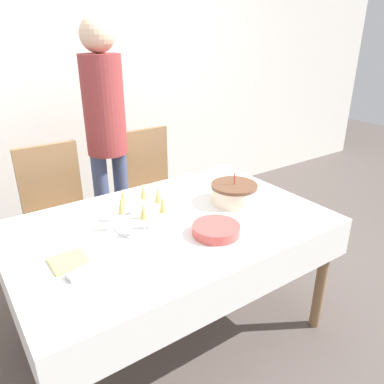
# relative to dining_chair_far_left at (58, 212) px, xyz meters

# --- Properties ---
(ground_plane) EXTENTS (12.00, 12.00, 0.00)m
(ground_plane) POSITION_rel_dining_chair_far_left_xyz_m (0.35, -0.84, -0.54)
(ground_plane) COLOR #564C47
(wall_back) EXTENTS (8.00, 0.05, 2.70)m
(wall_back) POSITION_rel_dining_chair_far_left_xyz_m (0.35, 0.81, 0.81)
(wall_back) COLOR silver
(wall_back) RESTS_ON ground_plane
(dining_table) EXTENTS (1.61, 1.05, 0.73)m
(dining_table) POSITION_rel_dining_chair_far_left_xyz_m (0.35, -0.84, 0.09)
(dining_table) COLOR white
(dining_table) RESTS_ON ground_plane
(dining_chair_far_left) EXTENTS (0.43, 0.43, 0.98)m
(dining_chair_far_left) POSITION_rel_dining_chair_far_left_xyz_m (0.00, 0.00, 0.00)
(dining_chair_far_left) COLOR olive
(dining_chair_far_left) RESTS_ON ground_plane
(dining_chair_far_right) EXTENTS (0.43, 0.43, 0.98)m
(dining_chair_far_right) POSITION_rel_dining_chair_far_left_xyz_m (0.71, 0.00, 0.00)
(dining_chair_far_right) COLOR olive
(dining_chair_far_right) RESTS_ON ground_plane
(birthday_cake) EXTENTS (0.27, 0.27, 0.19)m
(birthday_cake) POSITION_rel_dining_chair_far_left_xyz_m (0.79, -0.84, 0.25)
(birthday_cake) COLOR beige
(birthday_cake) RESTS_ON dining_table
(champagne_tray) EXTENTS (0.33, 0.33, 0.18)m
(champagne_tray) POSITION_rel_dining_chair_far_left_xyz_m (0.23, -0.79, 0.27)
(champagne_tray) COLOR silver
(champagne_tray) RESTS_ON dining_table
(plate_stack_main) EXTENTS (0.23, 0.23, 0.05)m
(plate_stack_main) POSITION_rel_dining_chair_far_left_xyz_m (0.47, -1.08, 0.22)
(plate_stack_main) COLOR #CC4C47
(plate_stack_main) RESTS_ON dining_table
(cake_knife) EXTENTS (0.28, 0.13, 0.00)m
(cake_knife) POSITION_rel_dining_chair_far_left_xyz_m (0.74, -1.07, 0.19)
(cake_knife) COLOR silver
(cake_knife) RESTS_ON dining_table
(fork_pile) EXTENTS (0.18, 0.08, 0.02)m
(fork_pile) POSITION_rel_dining_chair_far_left_xyz_m (-0.16, -1.03, 0.20)
(fork_pile) COLOR silver
(fork_pile) RESTS_ON dining_table
(napkin_pile) EXTENTS (0.15, 0.15, 0.01)m
(napkin_pile) POSITION_rel_dining_chair_far_left_xyz_m (-0.20, -0.91, 0.20)
(napkin_pile) COLOR #E0D166
(napkin_pile) RESTS_ON dining_table
(person_standing) EXTENTS (0.28, 0.28, 1.74)m
(person_standing) POSITION_rel_dining_chair_far_left_xyz_m (0.43, 0.12, 0.52)
(person_standing) COLOR #3F4C72
(person_standing) RESTS_ON ground_plane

